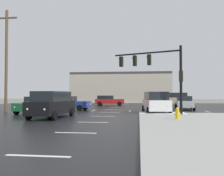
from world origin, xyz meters
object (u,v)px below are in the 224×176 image
sedan_blue (68,103)px  utility_pole_mid (6,59)px  suv_tan (175,99)px  sedan_green (36,104)px  suv_black (52,104)px  suv_white (156,102)px  traffic_signal_mast (157,68)px  sedan_red (109,100)px  sedan_silver (184,102)px  fire_hydrant (177,113)px

sedan_blue → utility_pole_mid: 7.91m
suv_tan → sedan_green: bearing=-134.3°
suv_black → suv_tan: 23.64m
suv_tan → sedan_blue: (-13.68, -12.10, -0.24)m
suv_black → suv_white: 9.71m
suv_black → sedan_blue: 8.14m
suv_black → utility_pole_mid: size_ratio=0.47×
traffic_signal_mast → sedan_blue: traffic_signal_mast is taller
sedan_green → sedan_blue: size_ratio=1.00×
sedan_blue → utility_pole_mid: bearing=-147.9°
suv_tan → sedan_red: 10.57m
suv_white → utility_pole_mid: (-15.25, 0.03, 4.42)m
traffic_signal_mast → sedan_silver: 9.01m
suv_white → fire_hydrant: bearing=3.6°
suv_black → suv_tan: bearing=153.0°
traffic_signal_mast → suv_white: size_ratio=1.19×
fire_hydrant → suv_white: 6.17m
suv_white → sedan_green: bearing=-89.7°
fire_hydrant → sedan_silver: 12.17m
suv_black → suv_tan: (12.39, 20.13, 0.00)m
suv_tan → sedan_silver: bearing=-93.1°
sedan_green → sedan_blue: same height
traffic_signal_mast → suv_black: (-8.21, -3.46, -3.09)m
sedan_green → suv_white: bearing=102.6°
traffic_signal_mast → sedan_silver: bearing=-97.2°
traffic_signal_mast → fire_hydrant: (1.02, -4.37, -3.64)m
suv_white → sedan_red: suv_white is taller
traffic_signal_mast → suv_white: 3.52m
fire_hydrant → sedan_green: bearing=158.7°
traffic_signal_mast → suv_tan: traffic_signal_mast is taller
sedan_green → suv_white: suv_white is taller
sedan_silver → suv_black: bearing=-41.5°
utility_pole_mid → sedan_silver: bearing=16.9°
sedan_red → utility_pole_mid: (-8.96, -13.36, 4.65)m
traffic_signal_mast → sedan_green: size_ratio=1.26×
sedan_red → suv_white: bearing=-68.2°
suv_black → sedan_green: suv_black is taller
fire_hydrant → suv_black: suv_black is taller
fire_hydrant → utility_pole_mid: size_ratio=0.08×
sedan_green → sedan_blue: 4.51m
fire_hydrant → sedan_red: sedan_red is taller
sedan_blue → suv_tan: bearing=47.2°
sedan_red → utility_pole_mid: size_ratio=0.44×
sedan_blue → utility_pole_mid: utility_pole_mid is taller
sedan_red → utility_pole_mid: bearing=-127.2°
sedan_green → suv_white: size_ratio=0.94×
sedan_green → fire_hydrant: bearing=75.1°
utility_pole_mid → sedan_red: bearing=56.1°
suv_tan → sedan_red: bearing=-171.9°
suv_tan → sedan_silver: 9.21m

